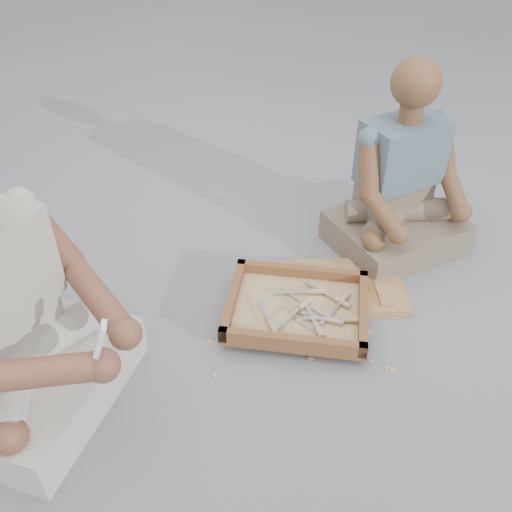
{
  "coord_description": "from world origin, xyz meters",
  "views": [
    {
      "loc": [
        -0.02,
        -1.49,
        1.61
      ],
      "look_at": [
        -0.07,
        0.18,
        0.3
      ],
      "focal_mm": 40.0,
      "sensor_mm": 36.0,
      "label": 1
    }
  ],
  "objects_px": {
    "companion": "(401,190)",
    "carved_panel": "(340,288)",
    "craftsman": "(14,327)",
    "tool_tray": "(297,308)"
  },
  "relations": [
    {
      "from": "carved_panel",
      "to": "tool_tray",
      "type": "height_order",
      "value": "tool_tray"
    },
    {
      "from": "carved_panel",
      "to": "craftsman",
      "type": "distance_m",
      "value": 1.28
    },
    {
      "from": "carved_panel",
      "to": "companion",
      "type": "bearing_deg",
      "value": 52.14
    },
    {
      "from": "carved_panel",
      "to": "companion",
      "type": "xyz_separation_m",
      "value": [
        0.27,
        0.35,
        0.27
      ]
    },
    {
      "from": "carved_panel",
      "to": "craftsman",
      "type": "relative_size",
      "value": 0.53
    },
    {
      "from": "carved_panel",
      "to": "craftsman",
      "type": "height_order",
      "value": "craftsman"
    },
    {
      "from": "craftsman",
      "to": "companion",
      "type": "bearing_deg",
      "value": 141.09
    },
    {
      "from": "tool_tray",
      "to": "craftsman",
      "type": "height_order",
      "value": "craftsman"
    },
    {
      "from": "tool_tray",
      "to": "companion",
      "type": "height_order",
      "value": "companion"
    },
    {
      "from": "companion",
      "to": "carved_panel",
      "type": "bearing_deg",
      "value": 22.3
    }
  ]
}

